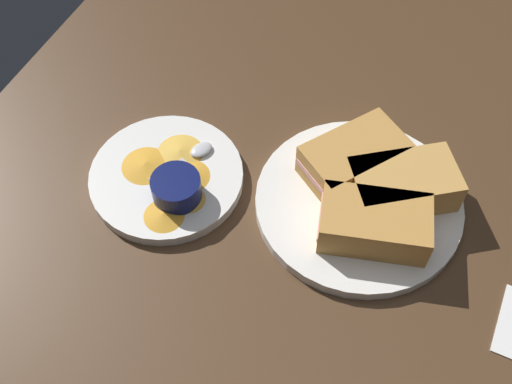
{
  "coord_description": "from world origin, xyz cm",
  "views": [
    {
      "loc": [
        -5.47,
        42.71,
        67.29
      ],
      "look_at": [
        12.19,
        1.33,
        3.0
      ],
      "focal_mm": 43.77,
      "sensor_mm": 36.0,
      "label": 1
    }
  ],
  "objects_px": {
    "plate_sandwich_main": "(360,204)",
    "spoon_by_dark_ramekin": "(358,195)",
    "sandwich_half_far": "(403,184)",
    "sandwich_half_near": "(374,223)",
    "ramekin_dark_sauce": "(359,155)",
    "spoon_by_gravy_ramekin": "(193,155)",
    "sandwich_half_extra": "(354,158)",
    "ramekin_light_gravy": "(176,187)",
    "plate_chips_companion": "(167,177)"
  },
  "relations": [
    {
      "from": "ramekin_light_gravy",
      "to": "ramekin_dark_sauce",
      "type": "bearing_deg",
      "value": -144.34
    },
    {
      "from": "ramekin_dark_sauce",
      "to": "spoon_by_dark_ramekin",
      "type": "height_order",
      "value": "ramekin_dark_sauce"
    },
    {
      "from": "sandwich_half_far",
      "to": "plate_sandwich_main",
      "type": "bearing_deg",
      "value": 32.04
    },
    {
      "from": "plate_sandwich_main",
      "to": "sandwich_half_far",
      "type": "relative_size",
      "value": 1.77
    },
    {
      "from": "plate_sandwich_main",
      "to": "sandwich_half_extra",
      "type": "bearing_deg",
      "value": -57.96
    },
    {
      "from": "sandwich_half_far",
      "to": "spoon_by_gravy_ramekin",
      "type": "distance_m",
      "value": 0.28
    },
    {
      "from": "sandwich_half_far",
      "to": "ramekin_dark_sauce",
      "type": "bearing_deg",
      "value": -23.1
    },
    {
      "from": "plate_sandwich_main",
      "to": "spoon_by_gravy_ramekin",
      "type": "relative_size",
      "value": 2.82
    },
    {
      "from": "ramekin_dark_sauce",
      "to": "sandwich_half_extra",
      "type": "bearing_deg",
      "value": 74.52
    },
    {
      "from": "ramekin_light_gravy",
      "to": "plate_sandwich_main",
      "type": "bearing_deg",
      "value": -158.71
    },
    {
      "from": "sandwich_half_near",
      "to": "plate_sandwich_main",
      "type": "bearing_deg",
      "value": -57.96
    },
    {
      "from": "plate_sandwich_main",
      "to": "sandwich_half_far",
      "type": "bearing_deg",
      "value": -147.96
    },
    {
      "from": "sandwich_half_far",
      "to": "spoon_by_gravy_ramekin",
      "type": "relative_size",
      "value": 1.6
    },
    {
      "from": "ramekin_dark_sauce",
      "to": "spoon_by_gravy_ramekin",
      "type": "bearing_deg",
      "value": 20.13
    },
    {
      "from": "sandwich_half_near",
      "to": "spoon_by_gravy_ramekin",
      "type": "bearing_deg",
      "value": -5.06
    },
    {
      "from": "sandwich_half_far",
      "to": "spoon_by_dark_ramekin",
      "type": "xyz_separation_m",
      "value": [
        0.05,
        0.02,
        -0.02
      ]
    },
    {
      "from": "sandwich_half_extra",
      "to": "ramekin_dark_sauce",
      "type": "distance_m",
      "value": 0.01
    },
    {
      "from": "plate_sandwich_main",
      "to": "spoon_by_dark_ramekin",
      "type": "height_order",
      "value": "spoon_by_dark_ramekin"
    },
    {
      "from": "spoon_by_dark_ramekin",
      "to": "ramekin_light_gravy",
      "type": "height_order",
      "value": "ramekin_light_gravy"
    },
    {
      "from": "sandwich_half_extra",
      "to": "spoon_by_gravy_ramekin",
      "type": "xyz_separation_m",
      "value": [
        0.2,
        0.06,
        -0.02
      ]
    },
    {
      "from": "sandwich_half_extra",
      "to": "ramekin_dark_sauce",
      "type": "xyz_separation_m",
      "value": [
        -0.0,
        -0.01,
        -0.01
      ]
    },
    {
      "from": "plate_chips_companion",
      "to": "sandwich_half_extra",
      "type": "bearing_deg",
      "value": -155.23
    },
    {
      "from": "sandwich_half_near",
      "to": "plate_chips_companion",
      "type": "height_order",
      "value": "sandwich_half_near"
    },
    {
      "from": "plate_sandwich_main",
      "to": "ramekin_dark_sauce",
      "type": "bearing_deg",
      "value": -66.96
    },
    {
      "from": "plate_sandwich_main",
      "to": "spoon_by_dark_ramekin",
      "type": "distance_m",
      "value": 0.01
    },
    {
      "from": "plate_sandwich_main",
      "to": "ramekin_light_gravy",
      "type": "height_order",
      "value": "ramekin_light_gravy"
    },
    {
      "from": "plate_chips_companion",
      "to": "plate_sandwich_main",
      "type": "bearing_deg",
      "value": -166.49
    },
    {
      "from": "sandwich_half_far",
      "to": "plate_chips_companion",
      "type": "xyz_separation_m",
      "value": [
        0.29,
        0.09,
        -0.03
      ]
    },
    {
      "from": "sandwich_half_far",
      "to": "ramekin_light_gravy",
      "type": "distance_m",
      "value": 0.28
    },
    {
      "from": "ramekin_dark_sauce",
      "to": "ramekin_light_gravy",
      "type": "height_order",
      "value": "same"
    },
    {
      "from": "plate_sandwich_main",
      "to": "sandwich_half_near",
      "type": "distance_m",
      "value": 0.06
    },
    {
      "from": "ramekin_dark_sauce",
      "to": "ramekin_light_gravy",
      "type": "relative_size",
      "value": 1.08
    },
    {
      "from": "sandwich_half_near",
      "to": "spoon_by_gravy_ramekin",
      "type": "height_order",
      "value": "sandwich_half_near"
    },
    {
      "from": "sandwich_half_extra",
      "to": "spoon_by_dark_ramekin",
      "type": "height_order",
      "value": "sandwich_half_extra"
    },
    {
      "from": "ramekin_dark_sauce",
      "to": "spoon_by_gravy_ramekin",
      "type": "relative_size",
      "value": 0.72
    },
    {
      "from": "sandwich_half_far",
      "to": "plate_chips_companion",
      "type": "height_order",
      "value": "sandwich_half_far"
    },
    {
      "from": "plate_chips_companion",
      "to": "sandwich_half_near",
      "type": "bearing_deg",
      "value": -176.45
    },
    {
      "from": "sandwich_half_far",
      "to": "sandwich_half_extra",
      "type": "height_order",
      "value": "same"
    },
    {
      "from": "sandwich_half_extra",
      "to": "spoon_by_gravy_ramekin",
      "type": "bearing_deg",
      "value": 17.33
    },
    {
      "from": "plate_sandwich_main",
      "to": "spoon_by_gravy_ramekin",
      "type": "distance_m",
      "value": 0.23
    },
    {
      "from": "ramekin_light_gravy",
      "to": "spoon_by_gravy_ramekin",
      "type": "height_order",
      "value": "ramekin_light_gravy"
    },
    {
      "from": "sandwich_half_near",
      "to": "ramekin_dark_sauce",
      "type": "height_order",
      "value": "sandwich_half_near"
    },
    {
      "from": "sandwich_half_extra",
      "to": "ramekin_light_gravy",
      "type": "relative_size",
      "value": 2.37
    },
    {
      "from": "sandwich_half_far",
      "to": "plate_chips_companion",
      "type": "distance_m",
      "value": 0.31
    },
    {
      "from": "spoon_by_dark_ramekin",
      "to": "spoon_by_gravy_ramekin",
      "type": "relative_size",
      "value": 1.04
    },
    {
      "from": "ramekin_dark_sauce",
      "to": "ramekin_light_gravy",
      "type": "bearing_deg",
      "value": 35.66
    },
    {
      "from": "spoon_by_dark_ramekin",
      "to": "ramekin_light_gravy",
      "type": "relative_size",
      "value": 1.55
    },
    {
      "from": "sandwich_half_extra",
      "to": "plate_chips_companion",
      "type": "xyz_separation_m",
      "value": [
        0.22,
        0.1,
        -0.03
      ]
    },
    {
      "from": "sandwich_half_extra",
      "to": "spoon_by_gravy_ramekin",
      "type": "relative_size",
      "value": 1.59
    },
    {
      "from": "plate_sandwich_main",
      "to": "sandwich_half_near",
      "type": "relative_size",
      "value": 1.82
    }
  ]
}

